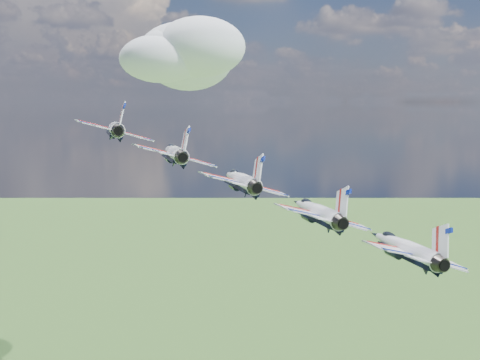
{
  "coord_description": "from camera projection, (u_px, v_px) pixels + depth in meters",
  "views": [
    {
      "loc": [
        -21.64,
        -97.77,
        158.43
      ],
      "look_at": [
        -8.93,
        -18.12,
        147.96
      ],
      "focal_mm": 45.0,
      "sensor_mm": 36.0,
      "label": 1
    }
  ],
  "objects": [
    {
      "name": "jet_3",
      "position": [
        316.0,
        211.0,
        75.88
      ],
      "size": [
        13.92,
        17.96,
        7.92
      ],
      "primitive_type": null,
      "rotation": [
        0.0,
        0.27,
        0.1
      ],
      "color": "white"
    },
    {
      "name": "jet_4",
      "position": [
        404.0,
        247.0,
        70.42
      ],
      "size": [
        13.92,
        17.96,
        7.92
      ],
      "primitive_type": null,
      "rotation": [
        0.0,
        0.27,
        0.1
      ],
      "color": "white"
    },
    {
      "name": "jet_1",
      "position": [
        174.0,
        153.0,
        86.79
      ],
      "size": [
        13.92,
        17.96,
        7.92
      ],
      "primitive_type": null,
      "rotation": [
        0.0,
        0.27,
        0.1
      ],
      "color": "white"
    },
    {
      "name": "jet_2",
      "position": [
        240.0,
        180.0,
        81.33
      ],
      "size": [
        13.92,
        17.96,
        7.92
      ],
      "primitive_type": null,
      "rotation": [
        0.0,
        0.27,
        0.1
      ],
      "color": "white"
    },
    {
      "name": "cloud_far",
      "position": [
        179.0,
        59.0,
        278.54
      ],
      "size": [
        67.78,
        53.26,
        26.63
      ],
      "primitive_type": "ellipsoid",
      "color": "white"
    },
    {
      "name": "jet_0",
      "position": [
        115.0,
        129.0,
        92.24
      ],
      "size": [
        13.92,
        17.96,
        7.92
      ],
      "primitive_type": null,
      "rotation": [
        0.0,
        0.27,
        0.1
      ],
      "color": "white"
    }
  ]
}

